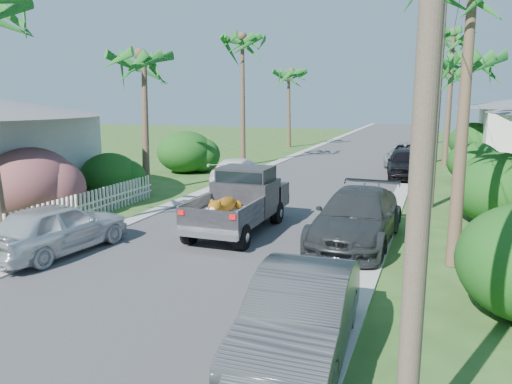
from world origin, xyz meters
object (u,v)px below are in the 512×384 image
at_px(parked_car_rd, 408,155).
at_px(palm_l_c, 242,38).
at_px(utility_pole_a, 427,73).
at_px(utility_pole_c, 439,93).
at_px(parked_car_rm, 357,218).
at_px(pickup_truck, 243,199).
at_px(parked_car_ln, 57,228).
at_px(utility_pole_d, 440,94).
at_px(parked_car_rf, 405,164).
at_px(parked_car_rn, 300,316).
at_px(parked_car_lf, 238,171).
at_px(palm_r_d, 453,69).
at_px(utility_pole_b, 438,90).
at_px(palm_r_c, 454,33).
at_px(palm_r_b, 466,57).
at_px(palm_l_d, 289,71).
at_px(palm_l_b, 142,55).

xyz_separation_m(parked_car_rd, palm_l_c, (-9.98, -3.09, 7.18)).
relative_size(parked_car_rd, palm_l_c, 0.57).
xyz_separation_m(utility_pole_a, utility_pole_c, (0.00, 30.00, 0.00)).
bearing_deg(parked_car_rm, pickup_truck, 176.25).
xyz_separation_m(parked_car_ln, utility_pole_d, (9.72, 39.90, 3.86)).
relative_size(parked_car_rf, utility_pole_a, 0.52).
height_order(parked_car_rn, utility_pole_d, utility_pole_d).
relative_size(pickup_truck, parked_car_lf, 1.13).
bearing_deg(palm_r_d, utility_pole_c, -94.29).
relative_size(palm_l_c, palm_r_d, 1.15).
distance_m(parked_car_rd, utility_pole_b, 12.80).
bearing_deg(parked_car_rf, pickup_truck, -114.96).
bearing_deg(palm_l_c, parked_car_ln, -84.33).
xyz_separation_m(parked_car_rm, utility_pole_a, (2.00, -9.00, 3.81)).
height_order(parked_car_rn, utility_pole_a, utility_pole_a).
height_order(palm_r_c, utility_pole_d, palm_r_c).
bearing_deg(parked_car_rd, parked_car_ln, -107.33).
xyz_separation_m(parked_car_lf, palm_r_b, (10.20, -0.32, 5.29)).
distance_m(parked_car_rm, parked_car_ln, 8.65).
xyz_separation_m(parked_car_rd, parked_car_lf, (-7.58, -9.77, -0.07)).
bearing_deg(parked_car_rn, palm_l_c, 110.48).
bearing_deg(palm_l_c, palm_r_d, 55.22).
height_order(pickup_truck, parked_car_ln, pickup_truck).
bearing_deg(utility_pole_a, utility_pole_b, 90.00).
bearing_deg(utility_pole_c, utility_pole_d, 90.00).
height_order(palm_r_c, palm_r_d, palm_r_c).
height_order(parked_car_rf, parked_car_lf, parked_car_rf).
xyz_separation_m(parked_car_rm, utility_pole_c, (2.00, 21.00, 3.81)).
distance_m(pickup_truck, parked_car_rd, 18.18).
distance_m(pickup_truck, palm_l_c, 17.15).
relative_size(palm_l_d, palm_r_b, 1.07).
bearing_deg(parked_car_lf, palm_l_b, 42.55).
bearing_deg(utility_pole_b, pickup_truck, -136.16).
height_order(parked_car_rn, parked_car_ln, parked_car_rn).
distance_m(palm_r_b, palm_r_c, 11.22).
xyz_separation_m(palm_l_c, palm_l_d, (-0.50, 12.00, -1.47)).
xyz_separation_m(pickup_truck, parked_car_lf, (-3.38, 7.92, -0.35)).
relative_size(pickup_truck, palm_r_d, 0.64).
bearing_deg(parked_car_lf, parked_car_rd, -131.36).
xyz_separation_m(palm_l_c, utility_pole_c, (11.60, 6.00, -3.31)).
bearing_deg(utility_pole_d, palm_l_d, -143.36).
xyz_separation_m(parked_car_ln, utility_pole_a, (9.72, -5.10, 3.86)).
distance_m(pickup_truck, utility_pole_d, 36.25).
distance_m(pickup_truck, parked_car_rf, 13.50).
distance_m(parked_car_rf, parked_car_rd, 4.92).
height_order(parked_car_rd, palm_r_d, palm_r_d).
bearing_deg(palm_l_b, parked_car_lf, 46.09).
bearing_deg(palm_r_d, parked_car_rm, -95.02).
relative_size(parked_car_rm, palm_r_b, 0.76).
height_order(parked_car_ln, utility_pole_a, utility_pole_a).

